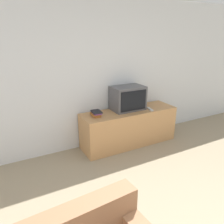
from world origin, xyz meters
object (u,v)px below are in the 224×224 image
at_px(television, 128,98).
at_px(remote_on_stand, 150,109).
at_px(book_stack, 96,114).
at_px(tv_stand, 129,127).

relative_size(television, remote_on_stand, 3.01).
relative_size(book_stack, remote_on_stand, 1.12).
bearing_deg(television, remote_on_stand, -31.66).
bearing_deg(television, tv_stand, -93.15).
bearing_deg(remote_on_stand, book_stack, 171.88).
relative_size(tv_stand, television, 3.04).
height_order(book_stack, remote_on_stand, book_stack).
height_order(tv_stand, book_stack, book_stack).
height_order(television, book_stack, television).
bearing_deg(book_stack, remote_on_stand, -8.12).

